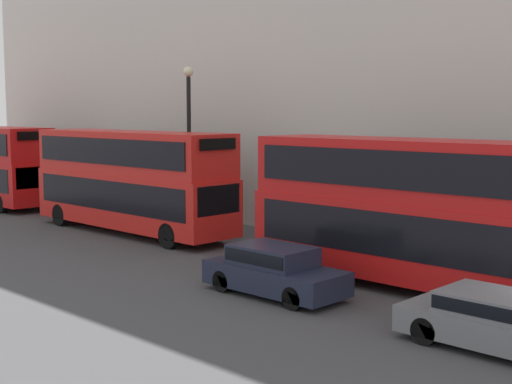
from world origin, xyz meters
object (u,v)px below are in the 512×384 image
object	(u,v)px
bus_second_in_queue	(131,177)
car_dark_sedan	(501,320)
bus_leading	(424,208)
car_hatchback	(274,269)

from	to	relation	value
bus_second_in_queue	car_dark_sedan	size ratio (longest dim) A/B	2.48
bus_leading	car_dark_sedan	world-z (taller)	bus_leading
bus_leading	bus_second_in_queue	size ratio (longest dim) A/B	1.02
bus_leading	bus_second_in_queue	distance (m)	14.26
bus_second_in_queue	car_hatchback	xyz separation A→B (m)	(-3.40, -11.46, -1.66)
bus_second_in_queue	bus_leading	bearing A→B (deg)	-90.00
bus_leading	bus_second_in_queue	world-z (taller)	bus_leading
bus_leading	car_hatchback	distance (m)	4.72
bus_second_in_queue	car_hatchback	bearing A→B (deg)	-106.53
bus_leading	car_hatchback	size ratio (longest dim) A/B	2.63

